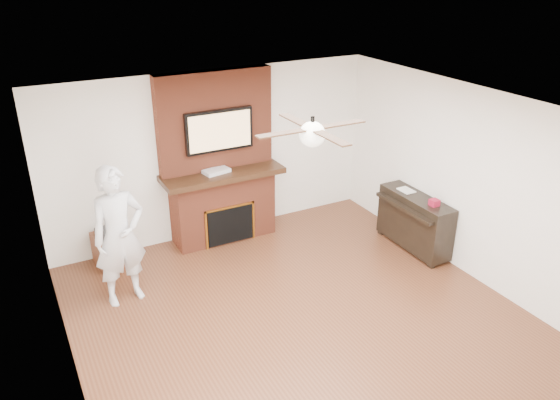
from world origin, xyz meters
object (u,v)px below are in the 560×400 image
person (119,236)px  piano (414,221)px  side_table (113,247)px  fireplace (220,175)px

person → piano: bearing=-17.9°
piano → side_table: bearing=158.7°
fireplace → piano: 2.90m
fireplace → person: size_ratio=1.42×
piano → fireplace: bearing=144.7°
person → side_table: person is taller
side_table → person: bearing=-101.2°
fireplace → person: bearing=-149.6°
person → piano: 4.09m
person → piano: person is taller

